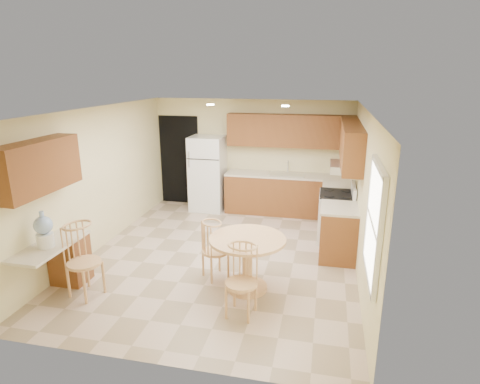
% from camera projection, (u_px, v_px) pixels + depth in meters
% --- Properties ---
extents(floor, '(5.50, 5.50, 0.00)m').
position_uv_depth(floor, '(221.00, 256.00, 6.95)').
color(floor, tan).
rests_on(floor, ground).
extents(ceiling, '(4.50, 5.50, 0.02)m').
position_uv_depth(ceiling, '(219.00, 110.00, 6.24)').
color(ceiling, white).
rests_on(ceiling, wall_back).
extents(wall_back, '(4.50, 0.02, 2.50)m').
position_uv_depth(wall_back, '(252.00, 155.00, 9.17)').
color(wall_back, beige).
rests_on(wall_back, floor).
extents(wall_front, '(4.50, 0.02, 2.50)m').
position_uv_depth(wall_front, '(149.00, 260.00, 4.02)').
color(wall_front, beige).
rests_on(wall_front, floor).
extents(wall_left, '(0.02, 5.50, 2.50)m').
position_uv_depth(wall_left, '(97.00, 180.00, 7.05)').
color(wall_left, beige).
rests_on(wall_left, floor).
extents(wall_right, '(0.02, 5.50, 2.50)m').
position_uv_depth(wall_right, '(362.00, 196.00, 6.13)').
color(wall_right, beige).
rests_on(wall_right, floor).
extents(doorway, '(0.90, 0.02, 2.10)m').
position_uv_depth(doorway, '(180.00, 160.00, 9.57)').
color(doorway, black).
rests_on(doorway, floor).
extents(base_cab_back, '(2.75, 0.60, 0.87)m').
position_uv_depth(base_cab_back, '(287.00, 195.00, 8.94)').
color(base_cab_back, brown).
rests_on(base_cab_back, floor).
extents(counter_back, '(2.75, 0.63, 0.04)m').
position_uv_depth(counter_back, '(288.00, 175.00, 8.81)').
color(counter_back, beige).
rests_on(counter_back, base_cab_back).
extents(base_cab_right_a, '(0.60, 0.59, 0.87)m').
position_uv_depth(base_cab_right_a, '(337.00, 207.00, 8.16)').
color(base_cab_right_a, brown).
rests_on(base_cab_right_a, floor).
extents(counter_right_a, '(0.63, 0.59, 0.04)m').
position_uv_depth(counter_right_a, '(339.00, 185.00, 8.03)').
color(counter_right_a, beige).
rests_on(counter_right_a, base_cab_right_a).
extents(base_cab_right_b, '(0.60, 0.80, 0.87)m').
position_uv_depth(base_cab_right_b, '(338.00, 234.00, 6.80)').
color(base_cab_right_b, brown).
rests_on(base_cab_right_b, floor).
extents(counter_right_b, '(0.63, 0.80, 0.04)m').
position_uv_depth(counter_right_b, '(340.00, 208.00, 6.67)').
color(counter_right_b, beige).
rests_on(counter_right_b, base_cab_right_b).
extents(upper_cab_back, '(2.75, 0.33, 0.70)m').
position_uv_depth(upper_cab_back, '(290.00, 131.00, 8.66)').
color(upper_cab_back, brown).
rests_on(upper_cab_back, wall_back).
extents(upper_cab_right, '(0.33, 2.42, 0.70)m').
position_uv_depth(upper_cab_right, '(351.00, 143.00, 7.13)').
color(upper_cab_right, brown).
rests_on(upper_cab_right, wall_right).
extents(upper_cab_left, '(0.33, 1.40, 0.70)m').
position_uv_depth(upper_cab_left, '(38.00, 167.00, 5.35)').
color(upper_cab_left, brown).
rests_on(upper_cab_left, wall_left).
extents(sink, '(0.78, 0.44, 0.01)m').
position_uv_depth(sink, '(287.00, 174.00, 8.81)').
color(sink, silver).
rests_on(sink, counter_back).
extents(range_hood, '(0.50, 0.76, 0.14)m').
position_uv_depth(range_hood, '(344.00, 167.00, 7.24)').
color(range_hood, silver).
rests_on(range_hood, upper_cab_right).
extents(desk_pedestal, '(0.48, 0.42, 0.72)m').
position_uv_depth(desk_pedestal, '(70.00, 260.00, 6.02)').
color(desk_pedestal, brown).
rests_on(desk_pedestal, floor).
extents(desk_top, '(0.50, 1.20, 0.04)m').
position_uv_depth(desk_top, '(50.00, 246.00, 5.55)').
color(desk_top, beige).
rests_on(desk_top, desk_pedestal).
extents(window, '(0.06, 1.12, 1.30)m').
position_uv_depth(window, '(375.00, 223.00, 4.33)').
color(window, white).
rests_on(window, wall_right).
extents(can_light_a, '(0.14, 0.14, 0.02)m').
position_uv_depth(can_light_a, '(210.00, 105.00, 7.47)').
color(can_light_a, white).
rests_on(can_light_a, ceiling).
extents(can_light_b, '(0.14, 0.14, 0.02)m').
position_uv_depth(can_light_b, '(285.00, 106.00, 7.18)').
color(can_light_b, white).
rests_on(can_light_b, ceiling).
extents(refrigerator, '(0.75, 0.73, 1.70)m').
position_uv_depth(refrigerator, '(208.00, 173.00, 9.15)').
color(refrigerator, white).
rests_on(refrigerator, floor).
extents(stove, '(0.65, 0.76, 1.09)m').
position_uv_depth(stove, '(336.00, 216.00, 7.53)').
color(stove, white).
rests_on(stove, floor).
extents(dining_table, '(1.10, 1.10, 0.81)m').
position_uv_depth(dining_table, '(247.00, 256.00, 5.75)').
color(dining_table, tan).
rests_on(dining_table, floor).
extents(chair_table_a, '(0.40, 0.50, 0.91)m').
position_uv_depth(chair_table_a, '(214.00, 246.00, 6.01)').
color(chair_table_a, tan).
rests_on(chair_table_a, floor).
extents(chair_table_b, '(0.42, 0.43, 0.96)m').
position_uv_depth(chair_table_b, '(240.00, 278.00, 5.03)').
color(chair_table_b, tan).
rests_on(chair_table_b, floor).
extents(chair_desk, '(0.47, 0.60, 1.06)m').
position_uv_depth(chair_desk, '(79.00, 257.00, 5.47)').
color(chair_desk, tan).
rests_on(chair_desk, floor).
extents(water_crock, '(0.25, 0.25, 0.51)m').
position_uv_depth(water_crock, '(44.00, 231.00, 5.42)').
color(water_crock, white).
rests_on(water_crock, desk_top).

